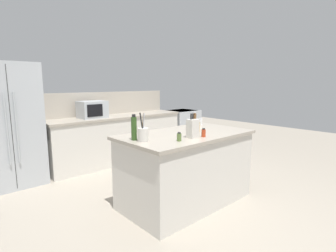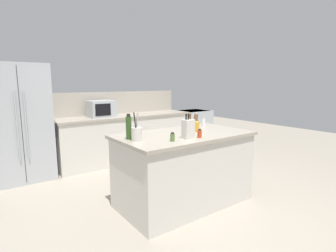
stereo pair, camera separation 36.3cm
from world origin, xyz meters
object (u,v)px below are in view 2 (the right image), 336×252
(olive_oil_bottle, at_px, (129,127))
(range_oven, at_px, (193,129))
(microwave, at_px, (101,109))
(spice_jar_paprika, at_px, (200,134))
(salt_shaker, at_px, (203,122))
(pepper_grinder, at_px, (196,120))
(refrigerator, at_px, (18,123))
(utensil_crock, at_px, (137,133))
(spice_jar_oregano, at_px, (172,137))
(knife_block, at_px, (188,129))
(honey_jar, at_px, (197,127))

(olive_oil_bottle, bearing_deg, range_oven, 36.23)
(microwave, bearing_deg, spice_jar_paprika, -85.53)
(range_oven, bearing_deg, salt_shaker, -128.03)
(microwave, xyz_separation_m, pepper_grinder, (0.64, -1.96, -0.05))
(salt_shaker, bearing_deg, refrigerator, 139.19)
(refrigerator, relative_size, utensil_crock, 5.88)
(olive_oil_bottle, relative_size, salt_shaker, 2.67)
(salt_shaker, bearing_deg, range_oven, 51.97)
(spice_jar_paprika, distance_m, spice_jar_oregano, 0.38)
(microwave, bearing_deg, refrigerator, 177.88)
(microwave, xyz_separation_m, spice_jar_oregano, (-0.18, -2.47, -0.11))
(microwave, relative_size, spice_jar_paprika, 4.51)
(spice_jar_paprika, bearing_deg, olive_oil_bottle, 149.86)
(spice_jar_paprika, bearing_deg, utensil_crock, 156.35)
(range_oven, xyz_separation_m, utensil_crock, (-2.82, -2.21, 0.56))
(microwave, height_order, utensil_crock, utensil_crock)
(spice_jar_oregano, bearing_deg, knife_block, 5.44)
(microwave, bearing_deg, utensil_crock, -102.39)
(microwave, distance_m, honey_jar, 2.25)
(refrigerator, xyz_separation_m, pepper_grinder, (2.02, -2.01, 0.10))
(knife_block, relative_size, salt_shaker, 2.64)
(olive_oil_bottle, bearing_deg, spice_jar_oregano, -48.22)
(honey_jar, xyz_separation_m, salt_shaker, (0.44, 0.32, -0.02))
(microwave, relative_size, salt_shaker, 4.32)
(knife_block, xyz_separation_m, spice_jar_oregano, (-0.25, -0.02, -0.07))
(range_oven, relative_size, pepper_grinder, 4.12)
(spice_jar_oregano, bearing_deg, olive_oil_bottle, 131.78)
(spice_jar_paprika, height_order, spice_jar_oregano, spice_jar_paprika)
(honey_jar, xyz_separation_m, spice_jar_oregano, (-0.60, -0.26, -0.02))
(knife_block, distance_m, spice_jar_oregano, 0.26)
(spice_jar_paprika, bearing_deg, honey_jar, 53.19)
(microwave, bearing_deg, olive_oil_bottle, -104.01)
(honey_jar, relative_size, pepper_grinder, 0.63)
(utensil_crock, height_order, salt_shaker, utensil_crock)
(utensil_crock, xyz_separation_m, honey_jar, (0.90, -0.00, -0.02))
(microwave, bearing_deg, pepper_grinder, -72.01)
(utensil_crock, relative_size, salt_shaker, 2.91)
(knife_block, bearing_deg, utensil_crock, 156.58)
(range_oven, distance_m, knife_block, 3.39)
(range_oven, height_order, salt_shaker, salt_shaker)
(utensil_crock, bearing_deg, refrigerator, 111.75)
(utensil_crock, bearing_deg, spice_jar_oregano, -40.84)
(honey_jar, height_order, pepper_grinder, pepper_grinder)
(utensil_crock, relative_size, olive_oil_bottle, 1.09)
(knife_block, xyz_separation_m, spice_jar_paprika, (0.13, -0.06, -0.06))
(salt_shaker, bearing_deg, utensil_crock, -166.48)
(utensil_crock, distance_m, spice_jar_oregano, 0.40)
(microwave, relative_size, utensil_crock, 1.48)
(refrigerator, relative_size, olive_oil_bottle, 6.40)
(microwave, distance_m, olive_oil_bottle, 2.15)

